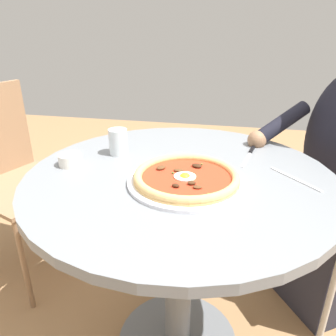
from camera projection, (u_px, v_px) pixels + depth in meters
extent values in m
cylinder|color=gray|center=(180.00, 178.00, 1.02)|extent=(0.94, 0.94, 0.03)
cylinder|color=slate|center=(179.00, 270.00, 1.16)|extent=(0.10, 0.10, 0.69)
cylinder|color=white|center=(186.00, 181.00, 0.95)|extent=(0.34, 0.34, 0.01)
cylinder|color=#E0B26B|center=(186.00, 179.00, 0.95)|extent=(0.30, 0.30, 0.01)
torus|color=#E0B26B|center=(187.00, 176.00, 0.94)|extent=(0.30, 0.30, 0.02)
cylinder|color=red|center=(186.00, 177.00, 0.95)|extent=(0.29, 0.29, 0.00)
cylinder|color=white|center=(185.00, 177.00, 0.94)|extent=(0.06, 0.06, 0.00)
ellipsoid|color=yellow|center=(185.00, 176.00, 0.94)|extent=(0.03, 0.03, 0.02)
ellipsoid|color=brown|center=(161.00, 167.00, 0.99)|extent=(0.04, 0.04, 0.01)
ellipsoid|color=#3D2314|center=(176.00, 185.00, 0.88)|extent=(0.03, 0.02, 0.01)
ellipsoid|color=#4C2D19|center=(192.00, 183.00, 0.90)|extent=(0.03, 0.02, 0.01)
ellipsoid|color=#3D2314|center=(197.00, 166.00, 1.00)|extent=(0.04, 0.04, 0.01)
ellipsoid|color=brown|center=(180.00, 170.00, 0.98)|extent=(0.03, 0.02, 0.01)
ellipsoid|color=brown|center=(198.00, 187.00, 0.88)|extent=(0.03, 0.02, 0.01)
ellipsoid|color=#2D6B28|center=(173.00, 173.00, 0.96)|extent=(0.01, 0.01, 0.00)
ellipsoid|color=#2D6B28|center=(202.00, 164.00, 1.02)|extent=(0.01, 0.01, 0.00)
ellipsoid|color=#2D6B28|center=(209.00, 194.00, 0.85)|extent=(0.01, 0.01, 0.00)
cylinder|color=silver|center=(118.00, 142.00, 1.14)|extent=(0.06, 0.06, 0.09)
cylinder|color=silver|center=(119.00, 149.00, 1.15)|extent=(0.06, 0.06, 0.03)
cube|color=silver|center=(246.00, 160.00, 1.11)|extent=(0.04, 0.13, 0.00)
cube|color=black|center=(253.00, 148.00, 1.20)|extent=(0.03, 0.09, 0.01)
cylinder|color=white|center=(70.00, 160.00, 1.06)|extent=(0.07, 0.07, 0.04)
cylinder|color=olive|center=(70.00, 157.00, 1.06)|extent=(0.06, 0.06, 0.01)
cube|color=#BCBCC1|center=(295.00, 179.00, 0.97)|extent=(0.13, 0.15, 0.00)
cube|color=#282833|center=(321.00, 258.00, 1.44)|extent=(0.42, 0.44, 0.45)
cylinder|color=black|center=(279.00, 125.00, 1.25)|extent=(0.24, 0.20, 0.16)
sphere|color=#936B4C|center=(257.00, 140.00, 1.23)|extent=(0.07, 0.07, 0.07)
cylinder|color=#B7B2A8|center=(269.00, 239.00, 1.55)|extent=(0.02, 0.02, 0.46)
cylinder|color=#B7B2A8|center=(330.00, 296.00, 1.23)|extent=(0.02, 0.02, 0.46)
cylinder|color=#B7B2A8|center=(331.00, 224.00, 1.67)|extent=(0.02, 0.02, 0.46)
cube|color=#957050|center=(26.00, 186.00, 1.53)|extent=(0.55, 0.55, 0.02)
cylinder|color=#8E6B4C|center=(24.00, 266.00, 1.39)|extent=(0.02, 0.02, 0.46)
cylinder|color=#8E6B4C|center=(91.00, 222.00, 1.68)|extent=(0.02, 0.02, 0.46)
cylinder|color=#8E6B4C|center=(41.00, 201.00, 1.88)|extent=(0.02, 0.02, 0.46)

